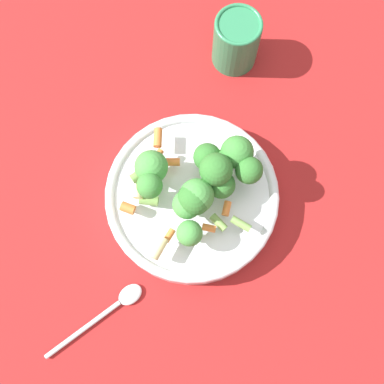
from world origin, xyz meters
TOP-DOWN VIEW (x-y plane):
  - ground_plane at (0.00, 0.00)m, footprint 3.00×3.00m
  - bowl at (0.00, 0.00)m, footprint 0.25×0.25m
  - pasta_salad at (-0.01, 0.01)m, footprint 0.19×0.18m
  - cup at (-0.25, 0.01)m, footprint 0.07×0.07m
  - spoon at (0.18, -0.07)m, footprint 0.13×0.11m

SIDE VIEW (x-z plane):
  - ground_plane at x=0.00m, z-range 0.00..0.00m
  - spoon at x=0.18m, z-range 0.00..0.01m
  - bowl at x=0.00m, z-range 0.00..0.05m
  - cup at x=-0.25m, z-range 0.00..0.09m
  - pasta_salad at x=-0.01m, z-range 0.05..0.13m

